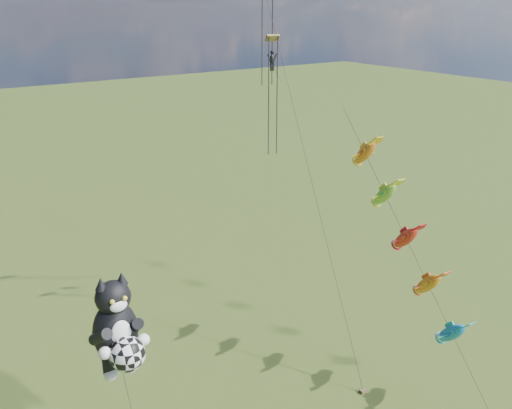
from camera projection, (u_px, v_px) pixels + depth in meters
cat_kite_rig at (118, 330)px, 27.46m from camera, size 2.56×4.07×11.39m
fish_windsock_rig at (406, 238)px, 36.18m from camera, size 1.78×15.92×16.41m
parafoil_rig at (274, 56)px, 42.41m from camera, size 4.98×17.18×26.00m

